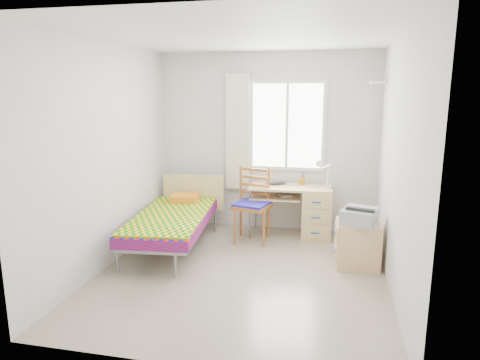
# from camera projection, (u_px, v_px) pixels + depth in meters

# --- Properties ---
(floor) EXTENTS (3.50, 3.50, 0.00)m
(floor) POSITION_uv_depth(u_px,v_px,m) (242.00, 273.00, 4.90)
(floor) COLOR #BCAD93
(floor) RESTS_ON ground
(ceiling) EXTENTS (3.50, 3.50, 0.00)m
(ceiling) POSITION_uv_depth(u_px,v_px,m) (242.00, 36.00, 4.37)
(ceiling) COLOR white
(ceiling) RESTS_ON wall_back
(wall_back) EXTENTS (3.20, 0.00, 3.20)m
(wall_back) POSITION_uv_depth(u_px,v_px,m) (267.00, 142.00, 6.31)
(wall_back) COLOR silver
(wall_back) RESTS_ON ground
(wall_left) EXTENTS (0.00, 3.50, 3.50)m
(wall_left) POSITION_uv_depth(u_px,v_px,m) (108.00, 156.00, 4.96)
(wall_left) COLOR silver
(wall_left) RESTS_ON ground
(wall_right) EXTENTS (0.00, 3.50, 3.50)m
(wall_right) POSITION_uv_depth(u_px,v_px,m) (397.00, 167.00, 4.30)
(wall_right) COLOR silver
(wall_right) RESTS_ON ground
(window) EXTENTS (1.10, 0.04, 1.30)m
(window) POSITION_uv_depth(u_px,v_px,m) (287.00, 126.00, 6.17)
(window) COLOR white
(window) RESTS_ON wall_back
(curtain) EXTENTS (0.35, 0.05, 1.70)m
(curtain) POSITION_uv_depth(u_px,v_px,m) (238.00, 132.00, 6.30)
(curtain) COLOR #F6EECB
(curtain) RESTS_ON wall_back
(floating_shelf) EXTENTS (0.20, 0.32, 0.03)m
(floating_shelf) POSITION_uv_depth(u_px,v_px,m) (378.00, 83.00, 5.49)
(floating_shelf) COLOR white
(floating_shelf) RESTS_ON wall_right
(bed) EXTENTS (1.06, 1.97, 0.82)m
(bed) POSITION_uv_depth(u_px,v_px,m) (174.00, 218.00, 5.64)
(bed) COLOR gray
(bed) RESTS_ON floor
(desk) EXTENTS (1.18, 0.58, 0.72)m
(desk) POSITION_uv_depth(u_px,v_px,m) (311.00, 210.00, 6.05)
(desk) COLOR tan
(desk) RESTS_ON floor
(chair) EXTENTS (0.54, 0.54, 1.03)m
(chair) POSITION_uv_depth(u_px,v_px,m) (253.00, 200.00, 5.88)
(chair) COLOR #9A5F1D
(chair) RESTS_ON floor
(cabinet) EXTENTS (0.53, 0.47, 0.54)m
(cabinet) POSITION_uv_depth(u_px,v_px,m) (357.00, 244.00, 5.06)
(cabinet) COLOR tan
(cabinet) RESTS_ON floor
(printer) EXTENTS (0.46, 0.50, 0.18)m
(printer) POSITION_uv_depth(u_px,v_px,m) (359.00, 215.00, 4.95)
(printer) COLOR #9C9EA3
(printer) RESTS_ON cabinet
(laptop) EXTENTS (0.35, 0.30, 0.02)m
(laptop) POSITION_uv_depth(u_px,v_px,m) (277.00, 184.00, 6.12)
(laptop) COLOR black
(laptop) RESTS_ON desk
(pen_cup) EXTENTS (0.08, 0.08, 0.10)m
(pen_cup) POSITION_uv_depth(u_px,v_px,m) (302.00, 181.00, 6.15)
(pen_cup) COLOR orange
(pen_cup) RESTS_ON desk
(task_lamp) EXTENTS (0.23, 0.32, 0.41)m
(task_lamp) POSITION_uv_depth(u_px,v_px,m) (323.00, 171.00, 5.81)
(task_lamp) COLOR white
(task_lamp) RESTS_ON desk
(book) EXTENTS (0.24, 0.28, 0.02)m
(book) POSITION_uv_depth(u_px,v_px,m) (279.00, 195.00, 6.09)
(book) COLOR gray
(book) RESTS_ON desk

